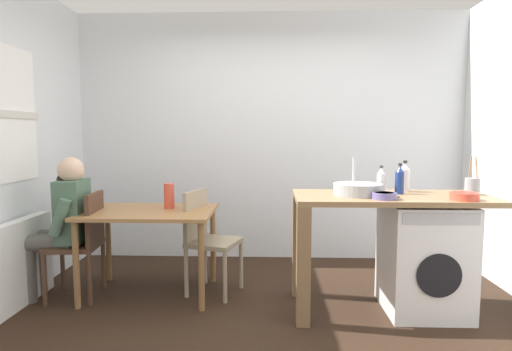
{
  "coord_description": "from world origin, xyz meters",
  "views": [
    {
      "loc": [
        0.01,
        -2.95,
        1.39
      ],
      "look_at": [
        -0.11,
        0.45,
        1.05
      ],
      "focal_mm": 29.47,
      "sensor_mm": 36.0,
      "label": 1
    }
  ],
  "objects_px": {
    "chair_person_seat": "(83,239)",
    "seated_person": "(63,220)",
    "colander": "(464,196)",
    "vase": "(169,196)",
    "dining_table": "(150,221)",
    "chair_opposite": "(206,235)",
    "washing_machine": "(424,257)",
    "utensil_crock": "(472,186)",
    "bottle_squat_brown": "(400,180)",
    "mixing_bowl": "(384,195)",
    "bottle_clear_small": "(405,178)",
    "bottle_tall_green": "(381,181)"
  },
  "relations": [
    {
      "from": "bottle_squat_brown",
      "to": "mixing_bowl",
      "type": "distance_m",
      "value": 0.34
    },
    {
      "from": "dining_table",
      "to": "chair_opposite",
      "type": "relative_size",
      "value": 1.22
    },
    {
      "from": "bottle_squat_brown",
      "to": "colander",
      "type": "xyz_separation_m",
      "value": [
        0.37,
        -0.29,
        -0.08
      ]
    },
    {
      "from": "dining_table",
      "to": "washing_machine",
      "type": "distance_m",
      "value": 2.27
    },
    {
      "from": "chair_opposite",
      "to": "mixing_bowl",
      "type": "relative_size",
      "value": 5.11
    },
    {
      "from": "washing_machine",
      "to": "vase",
      "type": "relative_size",
      "value": 3.89
    },
    {
      "from": "colander",
      "to": "seated_person",
      "type": "bearing_deg",
      "value": 173.13
    },
    {
      "from": "washing_machine",
      "to": "seated_person",
      "type": "bearing_deg",
      "value": 176.89
    },
    {
      "from": "bottle_squat_brown",
      "to": "bottle_clear_small",
      "type": "bearing_deg",
      "value": 59.15
    },
    {
      "from": "dining_table",
      "to": "chair_opposite",
      "type": "height_order",
      "value": "chair_opposite"
    },
    {
      "from": "chair_person_seat",
      "to": "washing_machine",
      "type": "xyz_separation_m",
      "value": [
        2.79,
        -0.17,
        -0.08
      ]
    },
    {
      "from": "seated_person",
      "to": "washing_machine",
      "type": "bearing_deg",
      "value": -97.84
    },
    {
      "from": "dining_table",
      "to": "vase",
      "type": "bearing_deg",
      "value": 33.69
    },
    {
      "from": "mixing_bowl",
      "to": "chair_person_seat",
      "type": "bearing_deg",
      "value": 171.26
    },
    {
      "from": "seated_person",
      "to": "vase",
      "type": "bearing_deg",
      "value": -81.13
    },
    {
      "from": "seated_person",
      "to": "bottle_clear_small",
      "type": "relative_size",
      "value": 4.69
    },
    {
      "from": "bottle_squat_brown",
      "to": "mixing_bowl",
      "type": "height_order",
      "value": "bottle_squat_brown"
    },
    {
      "from": "chair_person_seat",
      "to": "utensil_crock",
      "type": "xyz_separation_m",
      "value": [
        3.16,
        -0.12,
        0.48
      ]
    },
    {
      "from": "bottle_squat_brown",
      "to": "seated_person",
      "type": "bearing_deg",
      "value": 178.22
    },
    {
      "from": "washing_machine",
      "to": "mixing_bowl",
      "type": "xyz_separation_m",
      "value": [
        -0.38,
        -0.2,
        0.52
      ]
    },
    {
      "from": "vase",
      "to": "dining_table",
      "type": "bearing_deg",
      "value": -146.31
    },
    {
      "from": "chair_opposite",
      "to": "washing_machine",
      "type": "xyz_separation_m",
      "value": [
        1.76,
        -0.34,
        -0.08
      ]
    },
    {
      "from": "bottle_clear_small",
      "to": "bottle_squat_brown",
      "type": "bearing_deg",
      "value": -120.85
    },
    {
      "from": "washing_machine",
      "to": "bottle_squat_brown",
      "type": "distance_m",
      "value": 0.63
    },
    {
      "from": "chair_person_seat",
      "to": "mixing_bowl",
      "type": "distance_m",
      "value": 2.48
    },
    {
      "from": "colander",
      "to": "vase",
      "type": "relative_size",
      "value": 0.91
    },
    {
      "from": "washing_machine",
      "to": "colander",
      "type": "relative_size",
      "value": 4.3
    },
    {
      "from": "dining_table",
      "to": "colander",
      "type": "height_order",
      "value": "colander"
    },
    {
      "from": "chair_person_seat",
      "to": "mixing_bowl",
      "type": "bearing_deg",
      "value": -103.47
    },
    {
      "from": "chair_person_seat",
      "to": "bottle_squat_brown",
      "type": "relative_size",
      "value": 3.72
    },
    {
      "from": "chair_opposite",
      "to": "colander",
      "type": "relative_size",
      "value": 4.5
    },
    {
      "from": "chair_opposite",
      "to": "washing_machine",
      "type": "bearing_deg",
      "value": 96.62
    },
    {
      "from": "washing_machine",
      "to": "vase",
      "type": "height_order",
      "value": "vase"
    },
    {
      "from": "colander",
      "to": "chair_opposite",
      "type": "bearing_deg",
      "value": 164.06
    },
    {
      "from": "dining_table",
      "to": "colander",
      "type": "bearing_deg",
      "value": -11.29
    },
    {
      "from": "chair_opposite",
      "to": "vase",
      "type": "xyz_separation_m",
      "value": [
        -0.33,
        0.03,
        0.34
      ]
    },
    {
      "from": "utensil_crock",
      "to": "vase",
      "type": "xyz_separation_m",
      "value": [
        -2.46,
        0.32,
        -0.14
      ]
    },
    {
      "from": "bottle_tall_green",
      "to": "vase",
      "type": "distance_m",
      "value": 1.8
    },
    {
      "from": "dining_table",
      "to": "seated_person",
      "type": "xyz_separation_m",
      "value": [
        -0.71,
        -0.11,
        0.03
      ]
    },
    {
      "from": "chair_person_seat",
      "to": "seated_person",
      "type": "height_order",
      "value": "seated_person"
    },
    {
      "from": "bottle_tall_green",
      "to": "washing_machine",
      "type": "bearing_deg",
      "value": -17.06
    },
    {
      "from": "vase",
      "to": "utensil_crock",
      "type": "bearing_deg",
      "value": -7.3
    },
    {
      "from": "seated_person",
      "to": "utensil_crock",
      "type": "height_order",
      "value": "utensil_crock"
    },
    {
      "from": "dining_table",
      "to": "chair_person_seat",
      "type": "xyz_separation_m",
      "value": [
        -0.55,
        -0.09,
        -0.14
      ]
    },
    {
      "from": "bottle_clear_small",
      "to": "vase",
      "type": "relative_size",
      "value": 1.16
    },
    {
      "from": "bottle_tall_green",
      "to": "mixing_bowl",
      "type": "relative_size",
      "value": 1.26
    },
    {
      "from": "washing_machine",
      "to": "bottle_squat_brown",
      "type": "xyz_separation_m",
      "value": [
        -0.19,
        0.07,
        0.6
      ]
    },
    {
      "from": "dining_table",
      "to": "chair_opposite",
      "type": "xyz_separation_m",
      "value": [
        0.48,
        0.07,
        -0.14
      ]
    },
    {
      "from": "bottle_clear_small",
      "to": "colander",
      "type": "bearing_deg",
      "value": -56.2
    },
    {
      "from": "chair_opposite",
      "to": "utensil_crock",
      "type": "xyz_separation_m",
      "value": [
        2.13,
        -0.29,
        0.48
      ]
    }
  ]
}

